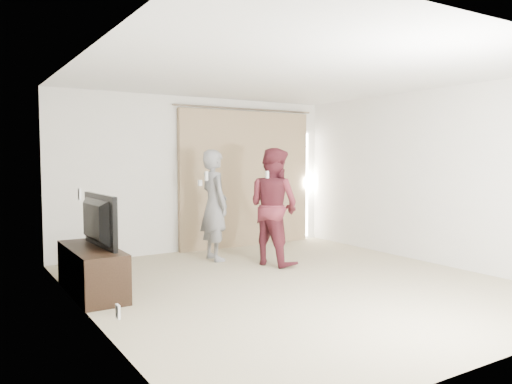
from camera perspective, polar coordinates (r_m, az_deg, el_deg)
floor at (r=6.38m, az=4.40°, el=-10.43°), size 5.50×5.50×0.00m
wall_back at (r=8.55m, az=-6.53°, el=2.05°), size 5.00×0.04×2.60m
wall_left at (r=5.11m, az=-18.72°, el=0.56°), size 0.04×5.50×2.60m
ceiling at (r=6.26m, az=4.53°, el=13.30°), size 5.00×5.50×0.01m
curtain at (r=8.92m, az=-1.02°, el=1.53°), size 2.80×0.11×2.46m
tv_console at (r=6.16m, az=-18.25°, el=-8.52°), size 0.49×1.42×0.55m
tv at (r=6.06m, az=-18.37°, el=-3.16°), size 0.19×1.07×0.61m
scratching_post at (r=7.35m, az=-17.36°, el=-7.11°), size 0.36×0.36×0.48m
person_man at (r=7.70m, az=-4.79°, el=-1.49°), size 0.42×0.63×1.70m
person_woman at (r=7.36m, az=2.02°, el=-1.66°), size 0.86×0.99×1.72m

